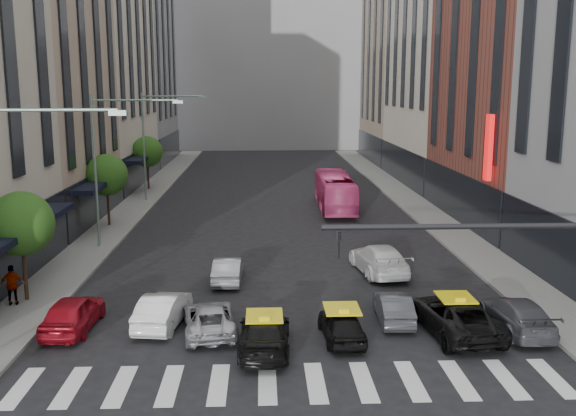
{
  "coord_description": "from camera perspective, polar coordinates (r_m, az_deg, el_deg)",
  "views": [
    {
      "loc": [
        -1.13,
        -18.2,
        9.63
      ],
      "look_at": [
        0.09,
        11.44,
        4.0
      ],
      "focal_mm": 40.0,
      "sensor_mm": 36.0,
      "label": 1
    }
  ],
  "objects": [
    {
      "name": "tree_mid",
      "position": [
        45.86,
        -15.82,
        2.84
      ],
      "size": [
        2.88,
        2.88,
        4.95
      ],
      "color": "black",
      "rests_on": "sidewalk_left"
    },
    {
      "name": "ground",
      "position": [
        20.62,
        1.1,
        -17.09
      ],
      "size": [
        160.0,
        160.0,
        0.0
      ],
      "primitive_type": "plane",
      "color": "black",
      "rests_on": "ground"
    },
    {
      "name": "streetlamp_near",
      "position": [
        24.21,
        -23.93,
        0.96
      ],
      "size": [
        5.38,
        0.25,
        9.0
      ],
      "color": "gray",
      "rests_on": "sidewalk_left"
    },
    {
      "name": "tree_near",
      "position": [
        30.74,
        -22.63,
        -1.31
      ],
      "size": [
        2.88,
        2.88,
        4.95
      ],
      "color": "black",
      "rests_on": "sidewalk_left"
    },
    {
      "name": "bus",
      "position": [
        50.89,
        4.19,
        1.47
      ],
      "size": [
        2.57,
        10.48,
        2.91
      ],
      "primitive_type": "imported",
      "rotation": [
        0.0,
        0.0,
        3.13
      ],
      "color": "#D73F7D",
      "rests_on": "ground"
    },
    {
      "name": "taxi_left",
      "position": [
        24.12,
        -2.11,
        -11.08
      ],
      "size": [
        2.01,
        4.64,
        1.33
      ],
      "primitive_type": "imported",
      "rotation": [
        0.0,
        0.0,
        3.11
      ],
      "color": "black",
      "rests_on": "ground"
    },
    {
      "name": "building_left_b",
      "position": [
        48.91,
        -21.87,
        12.77
      ],
      "size": [
        8.0,
        16.0,
        24.0
      ],
      "primitive_type": "cube",
      "color": "tan",
      "rests_on": "ground"
    },
    {
      "name": "building_far",
      "position": [
        103.55,
        -1.8,
        15.37
      ],
      "size": [
        30.0,
        10.0,
        36.0
      ],
      "primitive_type": "cube",
      "color": "gray",
      "rests_on": "ground"
    },
    {
      "name": "car_row2_right",
      "position": [
        33.95,
        8.08,
        -4.51
      ],
      "size": [
        2.81,
        5.5,
        1.53
      ],
      "primitive_type": "imported",
      "rotation": [
        0.0,
        0.0,
        3.27
      ],
      "color": "silver",
      "rests_on": "ground"
    },
    {
      "name": "sidewalk_left",
      "position": [
        50.22,
        -14.24,
        -0.56
      ],
      "size": [
        3.0,
        96.0,
        0.15
      ],
      "primitive_type": "cube",
      "color": "slate",
      "rests_on": "ground"
    },
    {
      "name": "car_white_front",
      "position": [
        26.96,
        -11.04,
        -8.84
      ],
      "size": [
        2.0,
        4.32,
        1.37
      ],
      "primitive_type": "imported",
      "rotation": [
        0.0,
        0.0,
        3.0
      ],
      "color": "white",
      "rests_on": "ground"
    },
    {
      "name": "traffic_signal",
      "position": [
        20.01,
        24.01,
        -5.14
      ],
      "size": [
        10.1,
        0.2,
        6.0
      ],
      "color": "black",
      "rests_on": "ground"
    },
    {
      "name": "building_left_d",
      "position": [
        84.87,
        -13.55,
        14.08
      ],
      "size": [
        8.0,
        18.0,
        30.0
      ],
      "primitive_type": "cube",
      "color": "gray",
      "rests_on": "ground"
    },
    {
      "name": "streetlamp_far",
      "position": [
        55.05,
        -11.76,
        6.64
      ],
      "size": [
        5.38,
        0.25,
        9.0
      ],
      "color": "gray",
      "rests_on": "sidewalk_left"
    },
    {
      "name": "car_row2_left",
      "position": [
        32.3,
        -5.33,
        -5.45
      ],
      "size": [
        1.49,
        3.96,
        1.29
      ],
      "primitive_type": "imported",
      "rotation": [
        0.0,
        0.0,
        3.11
      ],
      "color": "#9A9A9F",
      "rests_on": "ground"
    },
    {
      "name": "pedestrian_far",
      "position": [
        30.83,
        -23.29,
        -6.31
      ],
      "size": [
        1.13,
        0.68,
        1.8
      ],
      "primitive_type": "imported",
      "rotation": [
        0.0,
        0.0,
        3.38
      ],
      "color": "gray",
      "rests_on": "sidewalk_left"
    },
    {
      "name": "car_red",
      "position": [
        27.37,
        -18.57,
        -8.83
      ],
      "size": [
        1.86,
        4.29,
        1.44
      ],
      "primitive_type": "imported",
      "rotation": [
        0.0,
        0.0,
        3.1
      ],
      "color": "maroon",
      "rests_on": "ground"
    },
    {
      "name": "taxi_center",
      "position": [
        25.13,
        4.8,
        -10.29
      ],
      "size": [
        1.7,
        3.75,
        1.25
      ],
      "primitive_type": "imported",
      "rotation": [
        0.0,
        0.0,
        3.2
      ],
      "color": "black",
      "rests_on": "ground"
    },
    {
      "name": "car_silver",
      "position": [
        25.96,
        -6.98,
        -9.71
      ],
      "size": [
        2.49,
        4.48,
        1.19
      ],
      "primitive_type": "imported",
      "rotation": [
        0.0,
        0.0,
        3.27
      ],
      "color": "#AAAAB0",
      "rests_on": "ground"
    },
    {
      "name": "tree_far",
      "position": [
        61.43,
        -12.4,
        4.91
      ],
      "size": [
        2.88,
        2.88,
        4.95
      ],
      "color": "black",
      "rests_on": "sidewalk_left"
    },
    {
      "name": "car_grey_mid",
      "position": [
        27.31,
        9.35,
        -8.7
      ],
      "size": [
        1.43,
        3.74,
        1.22
      ],
      "primitive_type": "imported",
      "rotation": [
        0.0,
        0.0,
        3.1
      ],
      "color": "#383A3F",
      "rests_on": "ground"
    },
    {
      "name": "taxi_right",
      "position": [
        26.49,
        14.6,
        -9.24
      ],
      "size": [
        3.04,
        5.52,
        1.46
      ],
      "primitive_type": "imported",
      "rotation": [
        0.0,
        0.0,
        3.26
      ],
      "color": "black",
      "rests_on": "ground"
    },
    {
      "name": "sidewalk_right",
      "position": [
        50.74,
        12.09,
        -0.35
      ],
      "size": [
        3.0,
        96.0,
        0.15
      ],
      "primitive_type": "cube",
      "color": "slate",
      "rests_on": "ground"
    },
    {
      "name": "car_grey_curb",
      "position": [
        27.51,
        19.64,
        -8.91
      ],
      "size": [
        1.96,
        4.67,
        1.35
      ],
      "primitive_type": "imported",
      "rotation": [
        0.0,
        0.0,
        3.16
      ],
      "color": "#47494F",
      "rests_on": "ground"
    },
    {
      "name": "building_right_d",
      "position": [
        85.27,
        10.2,
        13.51
      ],
      "size": [
        8.0,
        18.0,
        28.0
      ],
      "primitive_type": "cube",
      "color": "tan",
      "rests_on": "ground"
    },
    {
      "name": "streetlamp_mid",
      "position": [
        39.4,
        -15.49,
        4.93
      ],
      "size": [
        5.38,
        0.25,
        9.0
      ],
      "color": "gray",
      "rests_on": "sidewalk_left"
    },
    {
      "name": "building_right_b",
      "position": [
        48.82,
        20.07,
        14.07
      ],
      "size": [
        8.0,
        18.0,
        26.0
      ],
      "primitive_type": "cube",
      "color": "brown",
      "rests_on": "ground"
    },
    {
      "name": "liberty_sign",
      "position": [
        40.76,
        17.4,
        5.14
      ],
      "size": [
        0.3,
        0.7,
        4.0
      ],
      "color": "red",
      "rests_on": "ground"
    }
  ]
}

